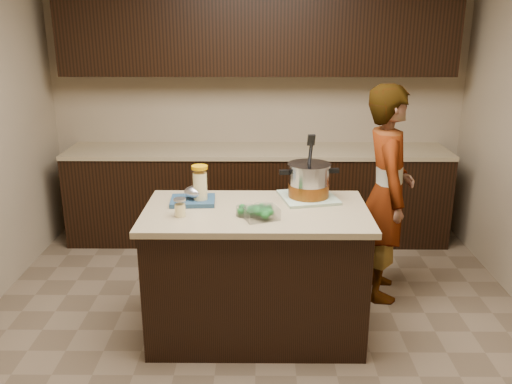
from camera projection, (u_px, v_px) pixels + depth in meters
ground_plane at (256, 331)px, 3.78m from camera, size 4.00×4.00×0.00m
room_shell at (256, 82)px, 3.26m from camera, size 4.04×4.04×2.72m
back_cabinets at (257, 144)px, 5.15m from camera, size 3.60×0.63×2.33m
island at (256, 272)px, 3.64m from camera, size 1.46×0.81×0.90m
dish_towel at (308, 197)px, 3.71m from camera, size 0.43×0.43×0.02m
stock_pot at (309, 183)px, 3.68m from camera, size 0.41×0.33×0.42m
lemonade_pitcher at (200, 186)px, 3.59m from camera, size 0.11×0.11×0.26m
mason_jar at (180, 208)px, 3.37m from camera, size 0.10×0.10×0.12m
broccoli_tub_left at (246, 211)px, 3.40m from camera, size 0.16×0.16×0.06m
broccoli_tub_right at (263, 209)px, 3.43m from camera, size 0.14×0.14×0.06m
broccoli_tub_rect at (261, 214)px, 3.33m from camera, size 0.24×0.21×0.07m
blue_tray at (194, 197)px, 3.62m from camera, size 0.31×0.25×0.11m
person at (387, 194)px, 4.07m from camera, size 0.43×0.62×1.64m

